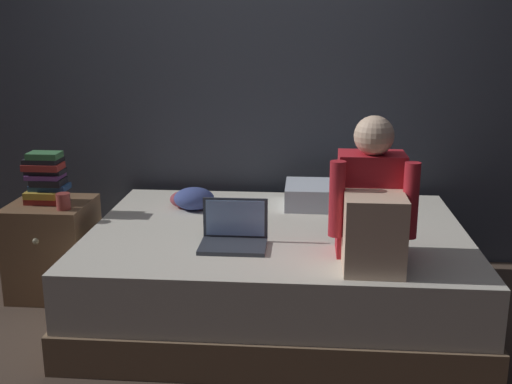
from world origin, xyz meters
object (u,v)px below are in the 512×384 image
at_px(bed, 277,271).
at_px(book_stack, 46,178).
at_px(nightstand, 54,248).
at_px(clothes_pile, 193,199).
at_px(mug, 63,201).
at_px(laptop, 234,235).
at_px(pillow, 333,195).
at_px(person_sitting, 372,207).

bearing_deg(bed, book_stack, 172.96).
distance_m(nightstand, clothes_pile, 0.85).
height_order(nightstand, mug, mug).
bearing_deg(laptop, nightstand, 158.41).
distance_m(bed, nightstand, 1.31).
distance_m(pillow, book_stack, 1.65).
bearing_deg(nightstand, bed, -6.80).
xyz_separation_m(nightstand, pillow, (1.61, 0.30, 0.27)).
bearing_deg(person_sitting, laptop, 167.44).
xyz_separation_m(laptop, pillow, (0.50, 0.73, 0.01)).
bearing_deg(pillow, laptop, -124.49).
distance_m(book_stack, clothes_pile, 0.83).
height_order(person_sitting, clothes_pile, person_sitting).
bearing_deg(bed, person_sitting, -43.85).
relative_size(nightstand, laptop, 1.70).
distance_m(bed, laptop, 0.45).
bearing_deg(book_stack, clothes_pile, 12.23).
bearing_deg(clothes_pile, bed, -33.14).
bearing_deg(nightstand, book_stack, 151.93).
bearing_deg(person_sitting, pillow, 98.85).
xyz_separation_m(laptop, book_stack, (-1.12, 0.44, 0.15)).
bearing_deg(book_stack, bed, -7.04).
distance_m(nightstand, person_sitting, 1.89).
xyz_separation_m(person_sitting, mug, (-1.61, 0.46, -0.14)).
bearing_deg(bed, pillow, 55.86).
relative_size(laptop, clothes_pile, 1.20).
height_order(bed, book_stack, book_stack).
bearing_deg(clothes_pile, person_sitting, -38.49).
relative_size(nightstand, person_sitting, 0.83).
height_order(pillow, book_stack, book_stack).
bearing_deg(person_sitting, bed, 136.15).
height_order(pillow, clothes_pile, same).
height_order(person_sitting, pillow, person_sitting).
bearing_deg(bed, nightstand, 173.20).
xyz_separation_m(bed, pillow, (0.31, 0.45, 0.31)).
xyz_separation_m(laptop, clothes_pile, (-0.32, 0.62, 0.00)).
relative_size(book_stack, clothes_pile, 1.09).
bearing_deg(laptop, person_sitting, -12.56).
relative_size(book_stack, mug, 3.23).
relative_size(bed, pillow, 3.57).
bearing_deg(nightstand, pillow, 10.42).
relative_size(pillow, clothes_pile, 2.10).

